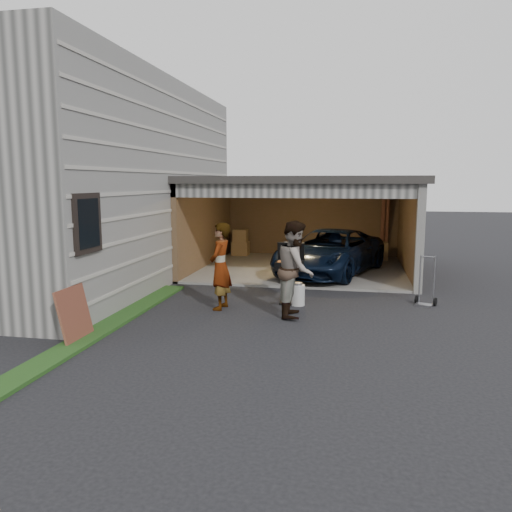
# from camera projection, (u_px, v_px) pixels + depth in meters

# --- Properties ---
(ground) EXTENTS (80.00, 80.00, 0.00)m
(ground) POSITION_uv_depth(u_px,v_px,m) (230.00, 325.00, 9.69)
(ground) COLOR black
(ground) RESTS_ON ground
(house) EXTENTS (7.00, 11.00, 5.50)m
(house) POSITION_uv_depth(u_px,v_px,m) (61.00, 182.00, 14.32)
(house) COLOR #474744
(house) RESTS_ON ground
(groundcover_strip) EXTENTS (0.50, 8.00, 0.06)m
(groundcover_strip) POSITION_uv_depth(u_px,v_px,m) (98.00, 331.00, 9.15)
(groundcover_strip) COLOR #193814
(groundcover_strip) RESTS_ON ground
(garage) EXTENTS (6.80, 6.30, 2.90)m
(garage) POSITION_uv_depth(u_px,v_px,m) (305.00, 210.00, 15.86)
(garage) COLOR #605E59
(garage) RESTS_ON ground
(minivan) EXTENTS (3.50, 5.09, 1.29)m
(minivan) POSITION_uv_depth(u_px,v_px,m) (330.00, 254.00, 14.68)
(minivan) COLOR black
(minivan) RESTS_ON ground
(woman) EXTENTS (0.50, 0.72, 1.89)m
(woman) POSITION_uv_depth(u_px,v_px,m) (220.00, 266.00, 10.76)
(woman) COLOR #ACC8D8
(woman) RESTS_ON ground
(man) EXTENTS (0.79, 1.00, 1.97)m
(man) POSITION_uv_depth(u_px,v_px,m) (296.00, 269.00, 10.19)
(man) COLOR #4B341D
(man) RESTS_ON ground
(bbq_grill) EXTENTS (0.62, 0.54, 1.38)m
(bbq_grill) POSITION_uv_depth(u_px,v_px,m) (289.00, 268.00, 11.29)
(bbq_grill) COLOR black
(bbq_grill) RESTS_ON ground
(propane_tank) EXTENTS (0.37, 0.37, 0.47)m
(propane_tank) POSITION_uv_depth(u_px,v_px,m) (298.00, 295.00, 11.18)
(propane_tank) COLOR silver
(propane_tank) RESTS_ON ground
(plywood_panel) EXTENTS (0.24, 0.86, 0.95)m
(plywood_panel) POSITION_uv_depth(u_px,v_px,m) (74.00, 314.00, 8.63)
(plywood_panel) COLOR #5C2C1F
(plywood_panel) RESTS_ON ground
(hand_truck) EXTENTS (0.51, 0.47, 1.12)m
(hand_truck) POSITION_uv_depth(u_px,v_px,m) (425.00, 296.00, 11.20)
(hand_truck) COLOR slate
(hand_truck) RESTS_ON ground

